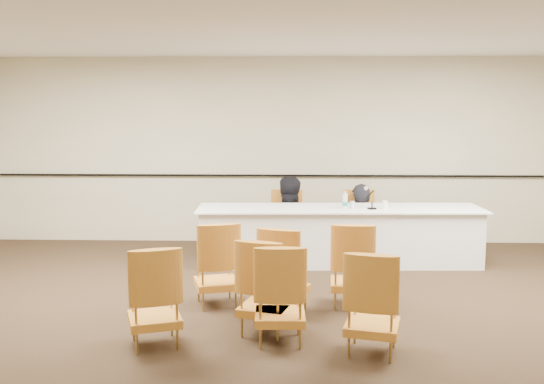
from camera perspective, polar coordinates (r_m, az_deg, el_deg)
The scene contains 21 objects.
floor at distance 6.21m, azimuth 1.45°, elevation -12.64°, with size 10.00×10.00×0.00m, color black.
ceiling at distance 5.88m, azimuth 1.55°, elevation 15.93°, with size 10.00×10.00×0.00m, color silver.
wall_back at distance 9.84m, azimuth 1.59°, elevation 3.90°, with size 10.00×0.04×3.00m, color beige.
wall_rail at distance 9.84m, azimuth 1.58°, elevation 1.56°, with size 9.80×0.04×0.03m, color black.
panel_table at distance 8.61m, azimuth 6.35°, elevation -4.10°, with size 3.98×0.92×0.80m, color white, non-canonical shape.
panelist_main at distance 9.25m, azimuth 8.30°, elevation -4.10°, with size 0.58×0.38×1.59m, color black.
panelist_main_chair at distance 9.21m, azimuth 8.32°, elevation -2.87°, with size 0.50×0.50×0.95m, color #B86E21, non-canonical shape.
panelist_second at distance 9.15m, azimuth 1.42°, elevation -3.92°, with size 0.84×0.65×1.73m, color black.
panelist_second_chair at distance 9.12m, azimuth 1.42°, elevation -2.90°, with size 0.50×0.50×0.95m, color #B86E21, non-canonical shape.
papers at distance 8.59m, azimuth 9.79°, elevation -1.48°, with size 0.30×0.22×0.00m, color silver.
microphone at distance 8.44m, azimuth 9.41°, elevation -0.58°, with size 0.11×0.22×0.31m, color black, non-canonical shape.
water_bottle at distance 8.44m, azimuth 6.89°, elevation -0.76°, with size 0.07×0.07×0.24m, color teal, non-canonical shape.
drinking_glass at distance 8.51m, azimuth 7.56°, elevation -1.19°, with size 0.06×0.06×0.10m, color silver.
coffee_cup at distance 8.50m, azimuth 10.60°, elevation -1.21°, with size 0.08×0.08×0.12m, color white.
aud_chair_front_left at distance 6.78m, azimuth -5.26°, elevation -6.70°, with size 0.50×0.50×0.95m, color #B86E21, non-canonical shape.
aud_chair_front_mid at distance 6.48m, azimuth 1.17°, elevation -7.34°, with size 0.50×0.50×0.95m, color #B86E21, non-canonical shape.
aud_chair_front_right at distance 6.77m, azimuth 7.54°, elevation -6.75°, with size 0.50×0.50×0.95m, color #B86E21, non-canonical shape.
aud_chair_back_left at distance 5.73m, azimuth -11.05°, elevation -9.53°, with size 0.50×0.50×0.95m, color #B86E21, non-canonical shape.
aud_chair_back_mid at distance 5.70m, azimuth 0.77°, elevation -9.49°, with size 0.50×0.50×0.95m, color #B86E21, non-canonical shape.
aud_chair_back_right at distance 5.52m, azimuth 9.47°, elevation -10.16°, with size 0.50×0.50×0.95m, color #B86E21, non-canonical shape.
aud_chair_extra at distance 5.92m, azimuth -0.61°, elevation -8.82°, with size 0.50×0.50×0.95m, color #B86E21, non-canonical shape.
Camera 1 is at (0.02, -5.82, 2.17)m, focal length 40.00 mm.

